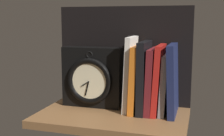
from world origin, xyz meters
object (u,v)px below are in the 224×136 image
Objects in this scene: book_white_catcher at (130,74)px; framed_clock at (92,78)px; book_maroon_dawkins at (152,81)px; book_black_skeptic at (144,77)px; book_navy_bierce at (173,80)px; book_red_requiem at (159,79)px; book_orange_pandolfini at (136,79)px; book_gray_chess at (165,84)px.

framed_clock is (-13.81, 0.24, -2.14)cm from book_white_catcher.
book_maroon_dawkins reaches higher than framed_clock.
book_navy_bierce is (9.34, 0.00, -0.34)cm from book_black_skeptic.
book_black_skeptic is (4.75, -0.00, -0.75)cm from book_white_catcher.
book_black_skeptic reaches higher than framed_clock.
book_red_requiem is at bearing -0.00° from book_white_catcher.
book_white_catcher reaches higher than book_orange_pandolfini.
book_orange_pandolfini is (2.17, 0.00, -1.48)cm from book_white_catcher.
book_red_requiem is at bearing 0.00° from book_black_skeptic.
book_navy_bierce is at bearing 0.00° from book_black_skeptic.
book_gray_chess is (6.98, 0.00, -2.04)cm from book_black_skeptic.
book_maroon_dawkins is at bearing 180.00° from book_red_requiem.
book_navy_bierce is at bearing 0.00° from book_orange_pandolfini.
framed_clock is at bearing 179.15° from book_orange_pandolfini.
book_navy_bierce is at bearing -0.49° from framed_clock.
book_gray_chess is 2.91cm from book_navy_bierce.
book_navy_bierce is at bearing 0.00° from book_gray_chess.
book_orange_pandolfini is 1.05× the size of framed_clock.
book_black_skeptic is at bearing 180.00° from book_red_requiem.
book_black_skeptic is 1.04× the size of book_red_requiem.
book_black_skeptic is 7.27cm from book_gray_chess.
book_red_requiem is at bearing -0.00° from book_maroon_dawkins.
book_red_requiem reaches higher than book_maroon_dawkins.
book_gray_chess is at bearing 0.00° from book_orange_pandolfini.
book_white_catcher is 13.98cm from framed_clock.
book_red_requiem is (7.38, -0.00, 0.24)cm from book_orange_pandolfini.
book_black_skeptic is 1.21× the size of book_gray_chess.
book_black_skeptic is at bearing -180.00° from book_navy_bierce.
book_navy_bierce is (6.79, 0.00, 0.77)cm from book_maroon_dawkins.
book_navy_bierce is at bearing 0.00° from book_maroon_dawkins.
book_black_skeptic is 18.62cm from framed_clock.
book_white_catcher is 1.10× the size of book_navy_bierce.
book_white_catcher is at bearing 180.00° from book_black_skeptic.
book_orange_pandolfini is 2.68cm from book_black_skeptic.
book_white_catcher is at bearing 180.00° from book_gray_chess.
framed_clock is at bearing 179.35° from book_maroon_dawkins.
framed_clock is (-18.57, 0.24, -1.39)cm from book_black_skeptic.
book_red_requiem is (9.55, -0.00, -1.24)cm from book_white_catcher.
book_black_skeptic is 1.12× the size of framed_clock.
book_white_catcher is at bearing 180.00° from book_navy_bierce.
book_red_requiem is (4.80, 0.00, -0.49)cm from book_black_skeptic.
framed_clock is at bearing 179.51° from book_navy_bierce.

